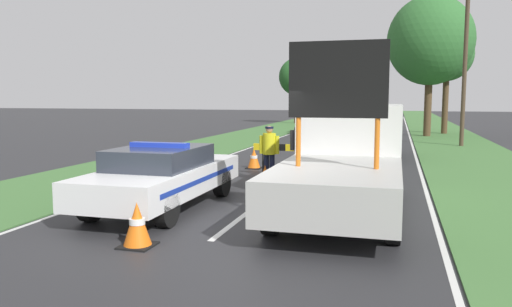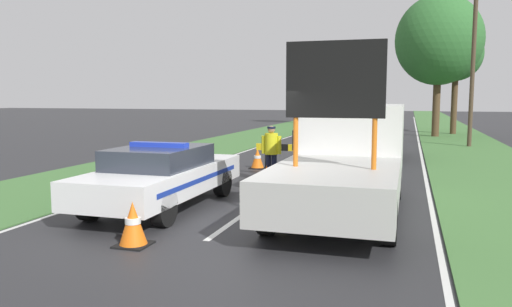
{
  "view_description": "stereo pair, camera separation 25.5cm",
  "coord_description": "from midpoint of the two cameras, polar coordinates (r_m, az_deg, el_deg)",
  "views": [
    {
      "loc": [
        2.93,
        -8.43,
        2.39
      ],
      "look_at": [
        -0.16,
        2.5,
        1.1
      ],
      "focal_mm": 35.0,
      "sensor_mm": 36.0,
      "label": 1
    },
    {
      "loc": [
        3.18,
        -8.36,
        2.39
      ],
      "look_at": [
        -0.16,
        2.5,
        1.1
      ],
      "focal_mm": 35.0,
      "sensor_mm": 36.0,
      "label": 2
    }
  ],
  "objects": [
    {
      "name": "ground_plane",
      "position": [
        9.25,
        -4.11,
        -8.53
      ],
      "size": [
        160.0,
        160.0,
        0.0
      ],
      "primitive_type": "plane",
      "color": "#28282B"
    },
    {
      "name": "lane_markings",
      "position": [
        28.83,
        9.66,
        1.65
      ],
      "size": [
        7.5,
        67.59,
        0.01
      ],
      "color": "silver",
      "rests_on": "ground"
    },
    {
      "name": "grass_verge_left",
      "position": [
        29.84,
        -1.53,
        1.92
      ],
      "size": [
        4.01,
        120.0,
        0.03
      ],
      "color": "#427038",
      "rests_on": "ground"
    },
    {
      "name": "grass_verge_right",
      "position": [
        28.62,
        21.26,
        1.29
      ],
      "size": [
        4.01,
        120.0,
        0.03
      ],
      "color": "#427038",
      "rests_on": "ground"
    },
    {
      "name": "police_car",
      "position": [
        10.98,
        -11.26,
        -2.43
      ],
      "size": [
        1.85,
        4.95,
        1.43
      ],
      "rotation": [
        0.0,
        0.0,
        -0.04
      ],
      "color": "white",
      "rests_on": "ground"
    },
    {
      "name": "work_truck",
      "position": [
        10.89,
        9.6,
        -0.5
      ],
      "size": [
        2.29,
        6.08,
        3.38
      ],
      "rotation": [
        0.0,
        0.0,
        3.15
      ],
      "color": "white",
      "rests_on": "ground"
    },
    {
      "name": "road_barrier",
      "position": [
        14.84,
        4.81,
        0.37
      ],
      "size": [
        2.99,
        0.08,
        0.98
      ],
      "rotation": [
        0.0,
        0.0,
        0.1
      ],
      "color": "black",
      "rests_on": "ground"
    },
    {
      "name": "police_officer",
      "position": [
        13.97,
        1.0,
        0.54
      ],
      "size": [
        0.57,
        0.36,
        1.59
      ],
      "rotation": [
        0.0,
        0.0,
        3.48
      ],
      "color": "#191E38",
      "rests_on": "ground"
    },
    {
      "name": "pedestrian_civilian",
      "position": [
        13.91,
        4.69,
        0.92
      ],
      "size": [
        0.64,
        0.41,
        1.78
      ],
      "rotation": [
        0.0,
        0.0,
        -0.13
      ],
      "color": "#232326",
      "rests_on": "ground"
    },
    {
      "name": "traffic_cone_near_police",
      "position": [
        13.74,
        12.31,
        -2.17
      ],
      "size": [
        0.53,
        0.53,
        0.72
      ],
      "color": "black",
      "rests_on": "ground"
    },
    {
      "name": "traffic_cone_centre_front",
      "position": [
        8.31,
        -14.29,
        -7.88
      ],
      "size": [
        0.53,
        0.53,
        0.72
      ],
      "color": "black",
      "rests_on": "ground"
    },
    {
      "name": "traffic_cone_near_truck",
      "position": [
        16.72,
        -0.67,
        -0.56
      ],
      "size": [
        0.5,
        0.5,
        0.68
      ],
      "color": "black",
      "rests_on": "ground"
    },
    {
      "name": "traffic_cone_behind_barrier",
      "position": [
        13.39,
        0.49,
        -2.57
      ],
      "size": [
        0.41,
        0.41,
        0.57
      ],
      "color": "black",
      "rests_on": "ground"
    },
    {
      "name": "queued_car_sedan_black",
      "position": [
        20.49,
        12.97,
        1.9
      ],
      "size": [
        1.71,
        4.07,
        1.55
      ],
      "rotation": [
        0.0,
        0.0,
        3.14
      ],
      "color": "black",
      "rests_on": "ground"
    },
    {
      "name": "queued_car_sedan_silver",
      "position": [
        25.75,
        12.75,
        2.82
      ],
      "size": [
        1.82,
        4.1,
        1.59
      ],
      "rotation": [
        0.0,
        0.0,
        3.14
      ],
      "color": "#B2B2B7",
      "rests_on": "ground"
    },
    {
      "name": "queued_car_suv_grey",
      "position": [
        32.98,
        7.08,
        3.73
      ],
      "size": [
        1.8,
        4.37,
        1.57
      ],
      "rotation": [
        0.0,
        0.0,
        3.14
      ],
      "color": "slate",
      "rests_on": "ground"
    },
    {
      "name": "queued_car_van_white",
      "position": [
        39.29,
        8.82,
        4.14
      ],
      "size": [
        1.75,
        4.08,
        1.62
      ],
      "rotation": [
        0.0,
        0.0,
        3.14
      ],
      "color": "silver",
      "rests_on": "ground"
    },
    {
      "name": "roadside_tree_near_left",
      "position": [
        34.55,
        20.82,
        10.51
      ],
      "size": [
        3.26,
        3.26,
        6.82
      ],
      "color": "#4C3823",
      "rests_on": "ground"
    },
    {
      "name": "roadside_tree_near_right",
      "position": [
        32.02,
        19.09,
        12.08
      ],
      "size": [
        5.04,
        5.04,
        8.37
      ],
      "color": "#4C3823",
      "rests_on": "ground"
    },
    {
      "name": "roadside_tree_mid_left",
      "position": [
        45.29,
        4.49,
        8.7
      ],
      "size": [
        3.15,
        3.15,
        5.84
      ],
      "color": "#4C3823",
      "rests_on": "ground"
    },
    {
      "name": "utility_pole",
      "position": [
        26.06,
        22.53,
        9.83
      ],
      "size": [
        1.2,
        0.2,
        8.03
      ],
      "color": "#473828",
      "rests_on": "ground"
    }
  ]
}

